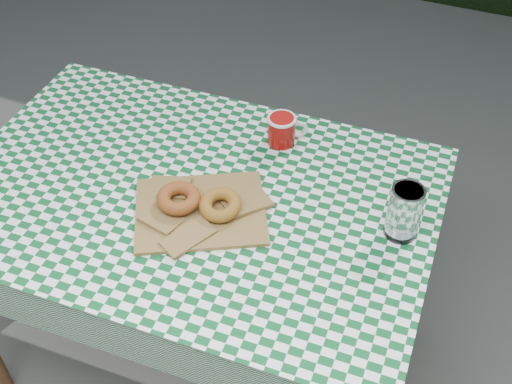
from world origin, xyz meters
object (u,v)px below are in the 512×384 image
at_px(table, 200,284).
at_px(drinking_glass, 404,212).
at_px(paper_bag, 200,210).
at_px(coffee_mug, 281,130).

distance_m(table, drinking_glass, 0.71).
bearing_deg(paper_bag, table, 134.84).
xyz_separation_m(paper_bag, coffee_mug, (0.09, 0.34, 0.03)).
xyz_separation_m(coffee_mug, drinking_glass, (0.39, -0.22, 0.03)).
relative_size(paper_bag, coffee_mug, 2.12).
bearing_deg(coffee_mug, drinking_glass, -54.96).
xyz_separation_m(table, paper_bag, (0.06, -0.06, 0.39)).
height_order(coffee_mug, drinking_glass, drinking_glass).
bearing_deg(paper_bag, coffee_mug, 75.49).
relative_size(table, drinking_glass, 8.57).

